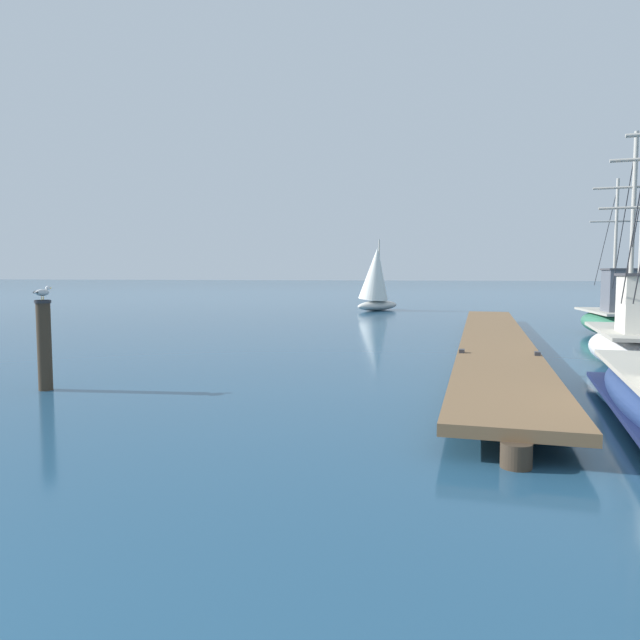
# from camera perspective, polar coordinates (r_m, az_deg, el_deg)

# --- Properties ---
(floating_dock) EXTENTS (2.10, 21.91, 0.53)m
(floating_dock) POSITION_cam_1_polar(r_m,az_deg,el_deg) (17.75, 16.73, -1.65)
(floating_dock) COLOR brown
(floating_dock) RESTS_ON ground
(fishing_boat_0) EXTENTS (2.32, 5.12, 5.61)m
(fishing_boat_0) POSITION_cam_1_polar(r_m,az_deg,el_deg) (23.22, 27.03, 0.29)
(fishing_boat_0) COLOR #337556
(fishing_boat_0) RESTS_ON ground
(mooring_piling) EXTENTS (0.30, 0.30, 1.73)m
(mooring_piling) POSITION_cam_1_polar(r_m,az_deg,el_deg) (12.23, -25.45, -2.08)
(mooring_piling) COLOR #3D3023
(mooring_piling) RESTS_ON ground
(perched_seagull) EXTENTS (0.19, 0.38, 0.27)m
(perched_seagull) POSITION_cam_1_polar(r_m,az_deg,el_deg) (12.16, -25.62, 2.48)
(perched_seagull) COLOR gold
(perched_seagull) RESTS_ON mooring_piling
(distant_sailboat) EXTENTS (2.82, 3.68, 4.31)m
(distant_sailboat) POSITION_cam_1_polar(r_m,az_deg,el_deg) (35.31, 5.50, 3.99)
(distant_sailboat) COLOR silver
(distant_sailboat) RESTS_ON ground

